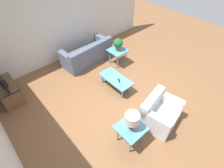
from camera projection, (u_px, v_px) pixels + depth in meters
The scene contains 12 objects.
ground_plane at pixel (123, 98), 5.21m from camera, with size 14.00×14.00×0.00m, color brown.
wall_right at pixel (62, 21), 5.93m from camera, with size 0.12×7.20×2.70m.
sofa at pixel (88, 54), 6.35m from camera, with size 0.94×1.88×0.77m.
armchair at pixel (159, 113), 4.42m from camera, with size 0.94×1.06×0.78m.
coffee_table at pixel (116, 79), 5.31m from camera, with size 1.07×0.50×0.38m.
side_table_plant at pixel (118, 52), 6.14m from camera, with size 0.59×0.59×0.56m.
side_table_lamp at pixel (131, 129), 3.88m from camera, with size 0.59×0.59×0.56m.
tv_stand_chest at pixel (8, 91), 4.99m from camera, with size 0.98×0.53×0.57m.
television at pixel (0, 78), 4.63m from camera, with size 1.00×0.16×0.52m.
potted_plant at pixel (118, 44), 5.91m from camera, with size 0.33×0.33×0.43m.
table_lamp at pixel (132, 119), 3.61m from camera, with size 0.31×0.31×0.45m.
remote_control at pixel (119, 81), 5.19m from camera, with size 0.16×0.11×0.02m.
Camera 1 is at (-2.38, 2.57, 3.89)m, focal length 28.00 mm.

